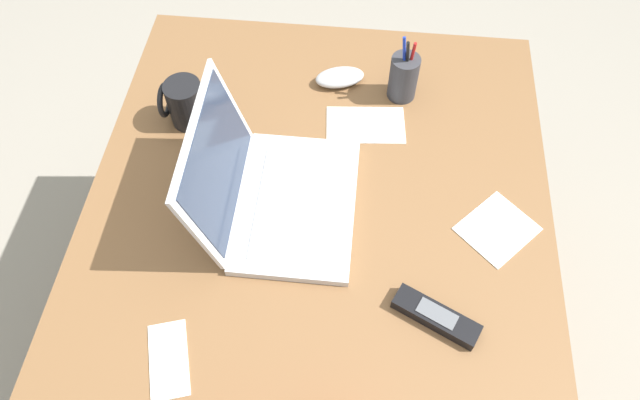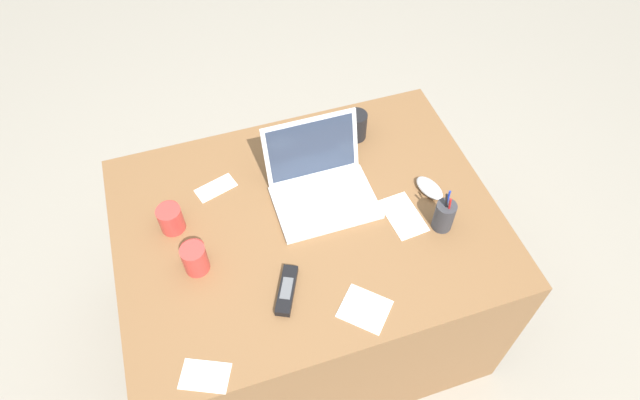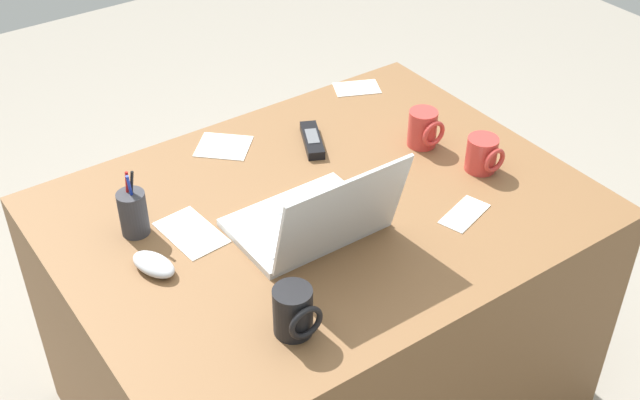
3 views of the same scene
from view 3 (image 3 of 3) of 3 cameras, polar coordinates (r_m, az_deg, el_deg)
desk at (r=2.19m, az=0.04°, el=-7.88°), size 1.24×0.94×0.72m
laptop at (r=1.84m, az=-0.29°, el=-1.39°), size 0.33×0.30×0.23m
computer_mouse at (r=1.80m, az=-11.51°, el=-4.41°), size 0.09×0.13×0.03m
coffee_mug_white at (r=2.10m, az=11.26°, el=3.13°), size 0.08×0.09×0.09m
coffee_mug_tall at (r=2.17m, az=7.22°, el=4.95°), size 0.08×0.09×0.10m
coffee_mug_spare at (r=1.61m, az=-1.82°, el=-7.81°), size 0.08×0.09×0.11m
cordless_phone at (r=2.17m, az=-0.55°, el=4.20°), size 0.11×0.16×0.03m
pen_holder at (r=1.89m, az=-12.88°, el=-0.86°), size 0.06×0.06×0.17m
paper_note_near_laptop at (r=1.90m, az=-8.97°, el=-2.26°), size 0.12×0.18×0.00m
paper_note_left at (r=1.96m, az=10.03°, el=-0.96°), size 0.15×0.10×0.00m
paper_note_right at (r=2.18m, az=-6.73°, el=3.73°), size 0.18×0.18×0.00m
paper_note_front at (r=2.44m, az=2.58°, el=7.80°), size 0.15×0.13×0.00m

